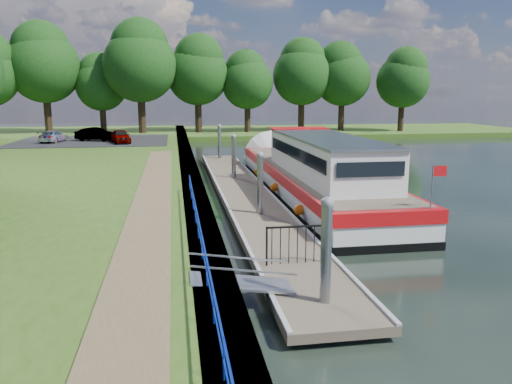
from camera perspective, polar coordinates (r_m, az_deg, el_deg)
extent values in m
plane|color=black|center=(12.84, 7.13, -13.07)|extent=(160.00, 160.00, 0.00)
cube|color=#473D2D|center=(26.66, -7.35, 0.62)|extent=(1.10, 90.00, 0.78)
cube|color=#305017|center=(65.24, 4.35, 6.87)|extent=(60.00, 18.00, 0.60)
cube|color=brown|center=(19.73, -11.98, -2.08)|extent=(1.60, 40.00, 0.05)
cube|color=black|center=(49.97, -18.15, 5.59)|extent=(14.00, 12.00, 0.06)
cube|color=#0C2DBF|center=(14.71, -6.46, -3.77)|extent=(0.04, 18.00, 0.04)
cube|color=#0C2DBF|center=(14.80, -6.43, -5.07)|extent=(0.03, 18.00, 0.03)
cylinder|color=#0C2DBF|center=(8.33, -3.71, -18.56)|extent=(0.04, 0.04, 0.72)
cylinder|color=#0C2DBF|center=(10.10, -4.87, -12.95)|extent=(0.04, 0.04, 0.72)
cylinder|color=#0C2DBF|center=(11.95, -5.65, -9.04)|extent=(0.04, 0.04, 0.72)
cylinder|color=#0C2DBF|center=(13.84, -6.21, -6.19)|extent=(0.04, 0.04, 0.72)
cylinder|color=#0C2DBF|center=(15.76, -6.63, -4.03)|extent=(0.04, 0.04, 0.72)
cylinder|color=#0C2DBF|center=(17.70, -6.95, -2.33)|extent=(0.04, 0.04, 0.72)
cylinder|color=#0C2DBF|center=(19.65, -7.21, -0.98)|extent=(0.04, 0.04, 0.72)
cylinder|color=#0C2DBF|center=(21.60, -7.43, 0.14)|extent=(0.04, 0.04, 0.72)
cylinder|color=#0C2DBF|center=(23.57, -7.60, 1.06)|extent=(0.04, 0.04, 0.72)
cube|color=brown|center=(24.94, -1.30, -0.28)|extent=(2.50, 30.00, 0.24)
cube|color=#9EA0A3|center=(13.70, 5.93, -11.20)|extent=(2.30, 5.00, 0.30)
cube|color=#9EA0A3|center=(21.14, 0.23, -3.03)|extent=(2.30, 5.00, 0.30)
cube|color=#9EA0A3|center=(28.88, -2.42, 0.84)|extent=(2.30, 5.00, 0.30)
cube|color=#9EA0A3|center=(36.73, -3.95, 3.07)|extent=(2.30, 5.00, 0.30)
cube|color=#9EA0A3|center=(25.10, 1.38, 0.15)|extent=(0.12, 30.00, 0.06)
cube|color=#9EA0A3|center=(24.77, -4.03, -0.03)|extent=(0.12, 30.00, 0.06)
cylinder|color=gray|center=(11.98, 7.94, -9.23)|extent=(0.26, 0.26, 3.40)
sphere|color=gray|center=(11.50, 8.17, -1.27)|extent=(0.30, 0.30, 0.30)
cylinder|color=gray|center=(20.42, 0.47, -0.52)|extent=(0.26, 0.26, 3.40)
sphere|color=gray|center=(20.14, 0.47, 4.22)|extent=(0.30, 0.30, 0.30)
cylinder|color=gray|center=(29.20, -2.56, 3.05)|extent=(0.26, 0.26, 3.40)
sphere|color=gray|center=(29.00, -2.59, 6.37)|extent=(0.30, 0.30, 0.30)
cylinder|color=gray|center=(38.08, -4.18, 4.95)|extent=(0.26, 0.26, 3.40)
sphere|color=gray|center=(37.93, -4.22, 7.51)|extent=(0.30, 0.30, 0.30)
cube|color=#A5A8AD|center=(12.69, -1.63, -10.34)|extent=(2.58, 1.00, 0.43)
cube|color=#A5A8AD|center=(12.07, -1.33, -8.96)|extent=(2.58, 0.04, 0.41)
cube|color=#A5A8AD|center=(12.96, -1.93, -7.51)|extent=(2.58, 0.04, 0.41)
cube|color=black|center=(14.29, 1.23, -6.21)|extent=(0.05, 0.05, 1.15)
cube|color=black|center=(14.71, 8.17, -5.81)|extent=(0.05, 0.05, 1.15)
cube|color=black|center=(14.32, 4.79, -3.96)|extent=(1.85, 0.05, 0.05)
cube|color=black|center=(14.32, 1.82, -6.18)|extent=(0.02, 0.02, 1.10)
cube|color=black|center=(14.36, 2.81, -6.13)|extent=(0.02, 0.02, 1.10)
cube|color=black|center=(14.42, 3.78, -6.08)|extent=(0.02, 0.02, 1.10)
cube|color=black|center=(14.47, 4.75, -6.02)|extent=(0.02, 0.02, 1.10)
cube|color=black|center=(14.54, 5.71, -5.96)|extent=(0.02, 0.02, 1.10)
cube|color=black|center=(14.60, 6.67, -5.90)|extent=(0.02, 0.02, 1.10)
cube|color=black|center=(14.67, 7.61, -5.85)|extent=(0.02, 0.02, 1.10)
cube|color=black|center=(26.48, 6.19, -0.24)|extent=(4.00, 20.00, 0.55)
cube|color=silver|center=(26.36, 6.22, 1.04)|extent=(3.96, 19.90, 0.65)
cube|color=#B90C10|center=(26.27, 6.24, 2.24)|extent=(4.04, 20.00, 0.48)
cube|color=brown|center=(26.24, 6.26, 2.76)|extent=(3.68, 19.20, 0.04)
cone|color=silver|center=(36.38, 1.83, 3.81)|extent=(4.00, 1.50, 4.00)
cube|color=silver|center=(23.74, 7.92, 3.97)|extent=(3.00, 11.00, 1.75)
cube|color=gray|center=(23.64, 7.98, 6.18)|extent=(3.10, 11.20, 0.10)
cube|color=black|center=(23.31, 4.35, 4.53)|extent=(0.04, 10.00, 0.55)
cube|color=black|center=(24.20, 11.39, 4.59)|extent=(0.04, 10.00, 0.55)
cube|color=black|center=(29.03, 4.68, 5.85)|extent=(2.60, 0.04, 0.55)
cube|color=black|center=(18.53, 13.01, 2.53)|extent=(2.60, 0.04, 0.55)
cube|color=#B90C10|center=(28.63, 4.88, 7.28)|extent=(3.20, 1.60, 0.06)
cylinder|color=gray|center=(17.77, 19.44, 0.50)|extent=(0.05, 0.05, 1.50)
cube|color=#B90C10|center=(17.81, 20.26, 2.27)|extent=(0.50, 0.02, 0.35)
sphere|color=orange|center=(20.14, 4.96, -2.04)|extent=(0.44, 0.44, 0.44)
sphere|color=orange|center=(24.91, 2.13, 0.57)|extent=(0.44, 0.44, 0.44)
sphere|color=orange|center=(29.76, 0.22, 2.34)|extent=(0.44, 0.44, 0.44)
imported|color=#594C47|center=(18.90, 8.69, 2.10)|extent=(0.60, 0.73, 1.72)
cylinder|color=#332316|center=(62.22, -22.68, 8.05)|extent=(0.83, 0.83, 4.21)
sphere|color=#11340F|center=(62.23, -23.06, 12.99)|extent=(7.95, 7.95, 7.95)
sphere|color=#11340F|center=(62.50, -23.38, 14.79)|extent=(6.31, 6.31, 6.31)
cylinder|color=#332316|center=(61.68, -17.06, 7.88)|extent=(0.70, 0.70, 3.10)
sphere|color=#11340F|center=(61.60, -17.27, 11.56)|extent=(5.85, 5.85, 5.85)
sphere|color=#11340F|center=(61.83, -17.50, 12.90)|extent=(4.65, 4.65, 4.65)
cylinder|color=#332316|center=(58.71, -12.90, 8.53)|extent=(0.84, 0.84, 4.29)
sphere|color=#11340F|center=(58.73, -13.14, 13.87)|extent=(8.10, 8.10, 8.10)
sphere|color=#11340F|center=(59.01, -13.18, 15.83)|extent=(6.44, 6.44, 6.44)
cylinder|color=#332316|center=(60.69, -6.60, 8.60)|extent=(0.79, 0.79, 3.83)
sphere|color=#11340F|center=(60.66, -6.70, 13.23)|extent=(7.24, 7.24, 7.24)
sphere|color=#11340F|center=(60.54, -6.55, 14.95)|extent=(5.75, 5.75, 5.75)
cylinder|color=#332316|center=(61.02, -0.98, 8.42)|extent=(0.72, 0.72, 3.26)
sphere|color=#11340F|center=(60.95, -0.99, 12.33)|extent=(6.16, 6.16, 6.16)
sphere|color=#11340F|center=(61.22, -1.22, 13.77)|extent=(4.89, 4.89, 4.89)
cylinder|color=#332316|center=(62.63, 5.18, 8.68)|extent=(0.78, 0.78, 3.77)
sphere|color=#11340F|center=(62.60, 5.26, 13.09)|extent=(7.13, 7.13, 7.13)
sphere|color=#11340F|center=(62.95, 5.35, 14.70)|extent=(5.66, 5.66, 5.66)
cylinder|color=#332316|center=(64.14, 9.70, 8.57)|extent=(0.77, 0.77, 3.65)
sphere|color=#11340F|center=(64.10, 9.85, 12.74)|extent=(6.89, 6.89, 6.89)
sphere|color=#11340F|center=(64.07, 9.58, 14.29)|extent=(5.47, 5.47, 5.47)
cylinder|color=#332316|center=(65.09, 16.23, 8.22)|extent=(0.74, 0.74, 3.41)
sphere|color=#11340F|center=(65.04, 16.44, 12.05)|extent=(6.43, 6.43, 6.43)
sphere|color=#11340F|center=(65.00, 16.79, 13.45)|extent=(5.11, 5.11, 5.11)
imported|color=#999999|center=(46.66, -15.21, 6.17)|extent=(2.23, 3.80, 1.21)
imported|color=#999999|center=(49.25, -17.80, 6.30)|extent=(4.02, 2.59, 1.25)
imported|color=#999999|center=(49.44, -22.13, 5.92)|extent=(2.23, 3.87, 1.06)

